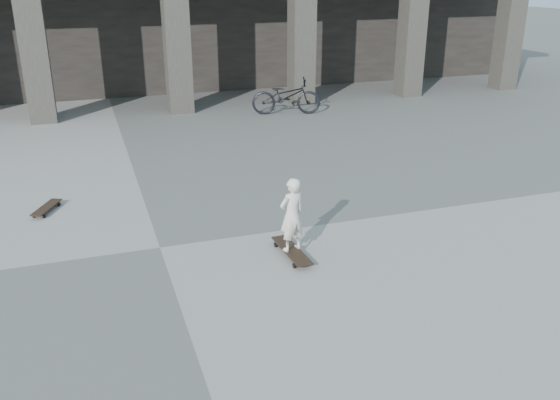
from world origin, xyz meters
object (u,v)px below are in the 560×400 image
object	(u,v)px
longboard	(292,251)
skateboard_spare	(46,208)
bicycle	(286,96)
child	(292,215)

from	to	relation	value
longboard	skateboard_spare	size ratio (longest dim) A/B	1.31
longboard	skateboard_spare	xyz separation A→B (m)	(-3.27, 2.80, -0.01)
longboard	bicycle	distance (m)	8.62
skateboard_spare	bicycle	size ratio (longest dim) A/B	0.41
longboard	child	xyz separation A→B (m)	(0.00, -0.00, 0.54)
longboard	skateboard_spare	distance (m)	4.30
skateboard_spare	child	bearing A→B (deg)	-105.50
skateboard_spare	child	world-z (taller)	child
skateboard_spare	longboard	bearing A→B (deg)	-105.50
bicycle	child	bearing A→B (deg)	176.41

